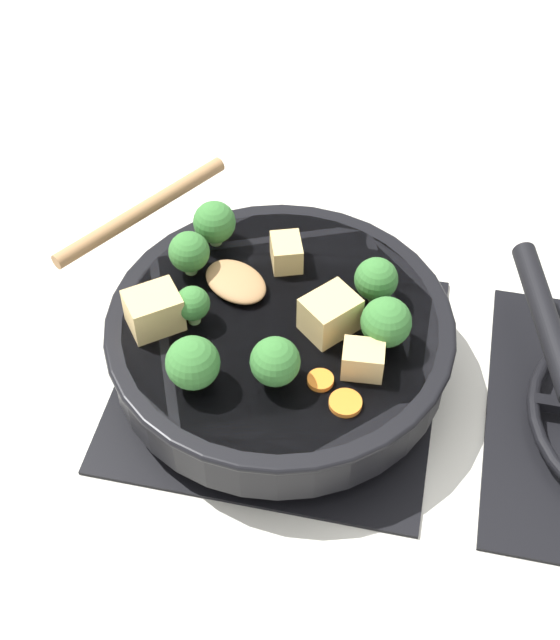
% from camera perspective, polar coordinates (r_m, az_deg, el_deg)
% --- Properties ---
extents(ground_plane, '(2.40, 2.40, 0.00)m').
position_cam_1_polar(ground_plane, '(0.89, -0.00, -3.32)').
color(ground_plane, silver).
extents(front_burner_grate, '(0.31, 0.31, 0.03)m').
position_cam_1_polar(front_burner_grate, '(0.88, -0.00, -2.84)').
color(front_burner_grate, black).
rests_on(front_burner_grate, ground_plane).
extents(skillet_pan, '(0.33, 0.45, 0.05)m').
position_cam_1_polar(skillet_pan, '(0.85, 0.18, -1.00)').
color(skillet_pan, black).
rests_on(skillet_pan, front_burner_grate).
extents(wooden_spoon, '(0.21, 0.23, 0.02)m').
position_cam_1_polar(wooden_spoon, '(0.90, -6.24, 5.02)').
color(wooden_spoon, '#A87A4C').
rests_on(wooden_spoon, skillet_pan).
extents(tofu_cube_center_large, '(0.06, 0.06, 0.04)m').
position_cam_1_polar(tofu_cube_center_large, '(0.81, 3.18, 0.21)').
color(tofu_cube_center_large, '#DBB770').
rests_on(tofu_cube_center_large, skillet_pan).
extents(tofu_cube_near_handle, '(0.06, 0.06, 0.04)m').
position_cam_1_polar(tofu_cube_near_handle, '(0.82, -8.08, 0.60)').
color(tofu_cube_near_handle, '#DBB770').
rests_on(tofu_cube_near_handle, skillet_pan).
extents(tofu_cube_east_chunk, '(0.03, 0.04, 0.03)m').
position_cam_1_polar(tofu_cube_east_chunk, '(0.79, 5.33, -2.54)').
color(tofu_cube_east_chunk, '#DBB770').
rests_on(tofu_cube_east_chunk, skillet_pan).
extents(tofu_cube_west_chunk, '(0.04, 0.04, 0.03)m').
position_cam_1_polar(tofu_cube_west_chunk, '(0.87, 0.41, 4.34)').
color(tofu_cube_west_chunk, '#DBB770').
rests_on(tofu_cube_west_chunk, skillet_pan).
extents(broccoli_floret_near_spoon, '(0.04, 0.04, 0.05)m').
position_cam_1_polar(broccoli_floret_near_spoon, '(0.76, -0.32, -2.70)').
color(broccoli_floret_near_spoon, '#709956').
rests_on(broccoli_floret_near_spoon, skillet_pan).
extents(broccoli_floret_center_top, '(0.04, 0.04, 0.05)m').
position_cam_1_polar(broccoli_floret_center_top, '(0.84, 6.17, 2.59)').
color(broccoli_floret_center_top, '#709956').
rests_on(broccoli_floret_center_top, skillet_pan).
extents(broccoli_floret_east_rim, '(0.03, 0.03, 0.04)m').
position_cam_1_polar(broccoli_floret_east_rim, '(0.82, -5.62, 1.03)').
color(broccoli_floret_east_rim, '#709956').
rests_on(broccoli_floret_east_rim, skillet_pan).
extents(broccoli_floret_west_rim, '(0.05, 0.05, 0.05)m').
position_cam_1_polar(broccoli_floret_west_rim, '(0.77, -5.60, -2.77)').
color(broccoli_floret_west_rim, '#709956').
rests_on(broccoli_floret_west_rim, skillet_pan).
extents(broccoli_floret_north_edge, '(0.04, 0.04, 0.05)m').
position_cam_1_polar(broccoli_floret_north_edge, '(0.89, -4.22, 6.24)').
color(broccoli_floret_north_edge, '#709956').
rests_on(broccoli_floret_north_edge, skillet_pan).
extents(broccoli_floret_south_cluster, '(0.04, 0.04, 0.05)m').
position_cam_1_polar(broccoli_floret_south_cluster, '(0.86, -5.83, 4.34)').
color(broccoli_floret_south_cluster, '#709956').
rests_on(broccoli_floret_south_cluster, skillet_pan).
extents(broccoli_floret_mid_floret, '(0.05, 0.05, 0.05)m').
position_cam_1_polar(broccoli_floret_mid_floret, '(0.80, 6.81, -0.16)').
color(broccoli_floret_mid_floret, '#709956').
rests_on(broccoli_floret_mid_floret, skillet_pan).
extents(carrot_slice_orange_thin, '(0.03, 0.03, 0.01)m').
position_cam_1_polar(carrot_slice_orange_thin, '(0.77, 4.21, -5.32)').
color(carrot_slice_orange_thin, orange).
rests_on(carrot_slice_orange_thin, skillet_pan).
extents(carrot_slice_near_center, '(0.02, 0.02, 0.01)m').
position_cam_1_polar(carrot_slice_near_center, '(0.79, 2.61, -3.87)').
color(carrot_slice_near_center, orange).
rests_on(carrot_slice_near_center, skillet_pan).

